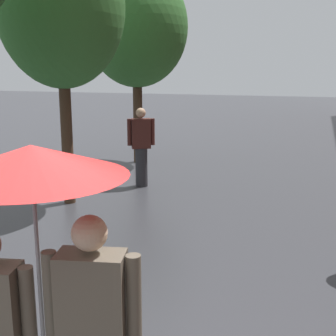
{
  "coord_description": "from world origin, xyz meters",
  "views": [
    {
      "loc": [
        1.82,
        -2.03,
        2.55
      ],
      "look_at": [
        0.12,
        3.07,
        1.35
      ],
      "focal_mm": 48.51,
      "sensor_mm": 36.0,
      "label": 1
    }
  ],
  "objects": [
    {
      "name": "street_tree_1",
      "position": [
        -2.62,
        5.33,
        3.59
      ],
      "size": [
        2.28,
        2.28,
        5.06
      ],
      "color": "#473323",
      "rests_on": "ground"
    },
    {
      "name": "street_tree_2",
      "position": [
        -2.81,
        9.31,
        3.54
      ],
      "size": [
        2.66,
        2.66,
        5.1
      ],
      "color": "#473323",
      "rests_on": "ground"
    },
    {
      "name": "couple_under_umbrella",
      "position": [
        0.31,
        0.08,
        1.4
      ],
      "size": [
        1.21,
        1.11,
        2.13
      ],
      "color": "#2D2D33",
      "rests_on": "ground"
    },
    {
      "name": "pedestrian_walking_midground",
      "position": [
        -1.76,
        6.92,
        0.91
      ],
      "size": [
        0.54,
        0.44,
        1.71
      ],
      "color": "#2D2D33",
      "rests_on": "ground"
    }
  ]
}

